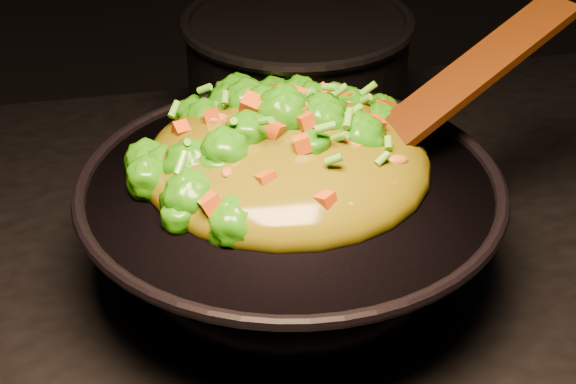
{
  "coord_description": "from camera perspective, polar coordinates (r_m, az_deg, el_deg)",
  "views": [
    {
      "loc": [
        -0.14,
        -0.55,
        1.4
      ],
      "look_at": [
        -0.01,
        0.07,
        0.98
      ],
      "focal_mm": 55.0,
      "sensor_mm": 36.0,
      "label": 1
    }
  ],
  "objects": [
    {
      "name": "wok",
      "position": [
        0.77,
        0.15,
        -2.54
      ],
      "size": [
        0.36,
        0.36,
        0.1
      ],
      "primitive_type": null,
      "rotation": [
        0.0,
        0.0,
        0.01
      ],
      "color": "black",
      "rests_on": "stovetop"
    },
    {
      "name": "stir_fry",
      "position": [
        0.74,
        -0.08,
        4.4
      ],
      "size": [
        0.31,
        0.31,
        0.09
      ],
      "primitive_type": null,
      "rotation": [
        0.0,
        0.0,
        -0.27
      ],
      "color": "#257908",
      "rests_on": "wok"
    },
    {
      "name": "spatula",
      "position": [
        0.79,
        10.17,
        6.25
      ],
      "size": [
        0.27,
        0.15,
        0.12
      ],
      "primitive_type": "cube",
      "rotation": [
        0.0,
        -0.38,
        0.39
      ],
      "color": "#350E05",
      "rests_on": "wok"
    },
    {
      "name": "back_pot",
      "position": [
        0.99,
        0.59,
        7.62
      ],
      "size": [
        0.25,
        0.25,
        0.14
      ],
      "primitive_type": "cylinder",
      "rotation": [
        0.0,
        0.0,
        -0.01
      ],
      "color": "black",
      "rests_on": "stovetop"
    }
  ]
}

